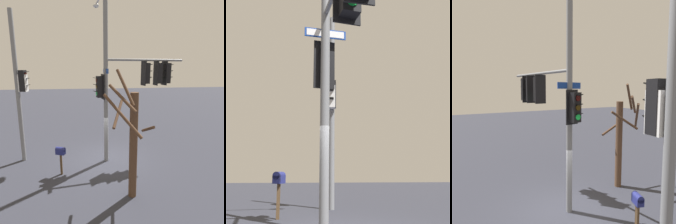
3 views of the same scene
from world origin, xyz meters
TOP-DOWN VIEW (x-y plane):
  - main_signal_pole_assembly at (-1.11, -0.03)m, footprint 5.01×3.36m
  - secondary_pole_assembly at (4.48, -0.44)m, footprint 0.78×0.40m
  - mailbox at (2.34, 1.41)m, footprint 0.50×0.39m

SIDE VIEW (x-z plane):
  - mailbox at x=2.34m, z-range 0.40..1.81m
  - secondary_pole_assembly at x=4.48m, z-range 0.16..8.11m
  - main_signal_pole_assembly at x=-1.11m, z-range 0.26..9.60m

